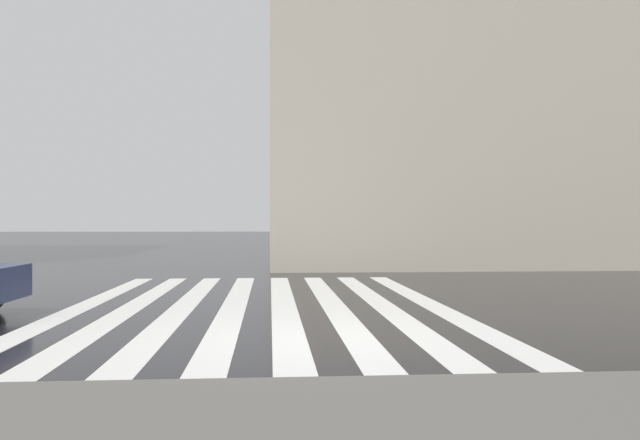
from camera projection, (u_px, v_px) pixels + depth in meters
name	position (u px, v px, depth m)	size (l,w,h in m)	color
ground_plane	(316.00, 339.00, 9.63)	(220.00, 220.00, 0.00)	black
zebra_crossing	(259.00, 305.00, 13.55)	(13.00, 7.50, 0.01)	silver
haussmann_block_corner	(570.00, 1.00, 32.64)	(18.95, 29.38, 25.67)	beige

